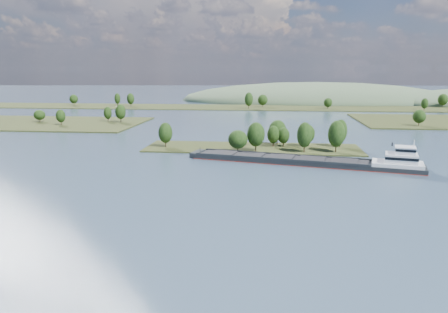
# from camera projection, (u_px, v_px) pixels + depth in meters

# --- Properties ---
(ground) EXTENTS (1800.00, 1800.00, 0.00)m
(ground) POSITION_uv_depth(u_px,v_px,m) (244.00, 180.00, 146.40)
(ground) COLOR #354D5C
(ground) RESTS_ON ground
(tree_island) EXTENTS (100.00, 31.81, 15.26)m
(tree_island) POSITION_uv_depth(u_px,v_px,m) (268.00, 140.00, 201.97)
(tree_island) COLOR #2A3216
(tree_island) RESTS_ON ground
(back_shoreline) EXTENTS (900.00, 60.00, 16.29)m
(back_shoreline) POSITION_uv_depth(u_px,v_px,m) (271.00, 107.00, 418.11)
(back_shoreline) COLOR #2A3216
(back_shoreline) RESTS_ON ground
(hill_west) EXTENTS (320.00, 160.00, 44.00)m
(hill_west) POSITION_uv_depth(u_px,v_px,m) (317.00, 101.00, 510.19)
(hill_west) COLOR #44593D
(hill_west) RESTS_ON ground
(cargo_barge) EXTENTS (91.63, 31.79, 12.39)m
(cargo_barge) POSITION_uv_depth(u_px,v_px,m) (318.00, 161.00, 170.08)
(cargo_barge) COLOR black
(cargo_barge) RESTS_ON ground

